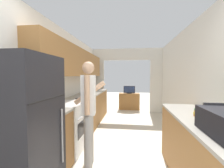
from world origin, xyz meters
TOP-DOWN VIEW (x-y plane):
  - wall_left at (-1.31, 2.41)m, footprint 0.38×7.51m
  - wall_right at (1.39, 1.96)m, footprint 0.06×7.51m
  - wall_far_with_doorway at (0.00, 5.14)m, footprint 3.11×0.06m
  - counter_left at (-1.06, 3.28)m, footprint 0.62×3.85m
  - counter_right at (1.06, 1.11)m, footprint 0.62×1.93m
  - refrigerator at (-1.02, 0.71)m, footprint 0.70×0.73m
  - range_oven at (-1.05, 1.92)m, footprint 0.66×0.76m
  - person at (-0.50, 1.51)m, footprint 0.54×0.41m
  - book_stack at (1.08, 1.13)m, footprint 0.23×0.31m
  - tv_cabinet at (0.10, 5.67)m, footprint 0.87×0.42m
  - television at (0.10, 5.63)m, footprint 0.48×0.16m
  - knife at (-1.01, 2.50)m, footprint 0.17×0.32m

SIDE VIEW (x-z plane):
  - tv_cabinet at x=0.10m, z-range 0.00..0.69m
  - counter_left at x=-1.06m, z-range 0.00..0.93m
  - counter_right at x=1.06m, z-range 0.00..0.93m
  - range_oven at x=-1.05m, z-range -0.06..1.00m
  - refrigerator at x=-1.02m, z-range 0.00..1.68m
  - television at x=0.10m, z-range 0.68..1.00m
  - person at x=-0.50m, z-range 0.06..1.73m
  - knife at x=-1.01m, z-range 0.92..0.94m
  - book_stack at x=1.08m, z-range 0.93..1.03m
  - wall_right at x=1.39m, z-range 0.00..2.50m
  - wall_far_with_doorway at x=0.00m, z-range 0.21..2.71m
  - wall_left at x=-1.31m, z-range 0.23..2.73m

